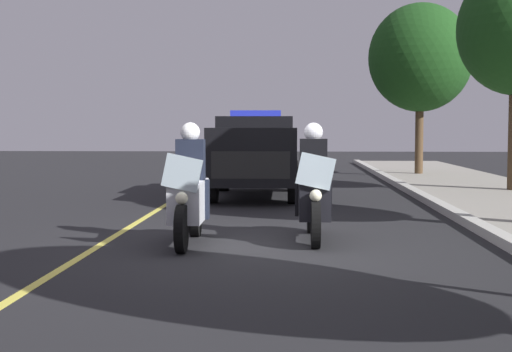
# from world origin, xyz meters

# --- Properties ---
(ground_plane) EXTENTS (80.00, 80.00, 0.00)m
(ground_plane) POSITION_xyz_m (0.00, 0.00, 0.00)
(ground_plane) COLOR black
(curb_strip) EXTENTS (48.00, 0.24, 0.15)m
(curb_strip) POSITION_xyz_m (0.00, 3.52, 0.07)
(curb_strip) COLOR #B7B5AD
(curb_strip) RESTS_ON ground
(lane_stripe_center) EXTENTS (48.00, 0.12, 0.01)m
(lane_stripe_center) POSITION_xyz_m (0.00, -2.13, 0.00)
(lane_stripe_center) COLOR #E0D14C
(lane_stripe_center) RESTS_ON ground
(police_motorcycle_lead_left) EXTENTS (2.14, 0.56, 1.72)m
(police_motorcycle_lead_left) POSITION_xyz_m (-0.10, -0.90, 0.70)
(police_motorcycle_lead_left) COLOR black
(police_motorcycle_lead_left) RESTS_ON ground
(police_motorcycle_lead_right) EXTENTS (2.14, 0.56, 1.72)m
(police_motorcycle_lead_right) POSITION_xyz_m (-0.55, 0.87, 0.70)
(police_motorcycle_lead_right) COLOR black
(police_motorcycle_lead_right) RESTS_ON ground
(police_suv) EXTENTS (4.93, 2.11, 2.05)m
(police_suv) POSITION_xyz_m (-7.24, -0.32, 1.07)
(police_suv) COLOR black
(police_suv) RESTS_ON ground
(tree_behind_suv) EXTENTS (3.44, 3.44, 5.67)m
(tree_behind_suv) POSITION_xyz_m (-14.70, 4.81, 3.96)
(tree_behind_suv) COLOR #4C3823
(tree_behind_suv) RESTS_ON sidewalk_strip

